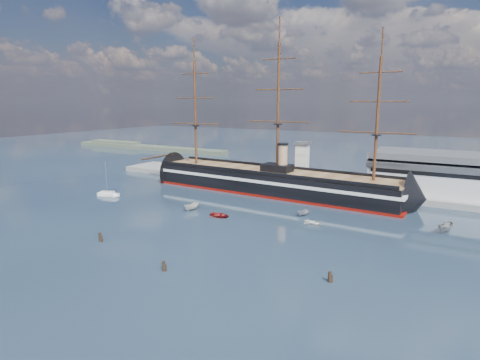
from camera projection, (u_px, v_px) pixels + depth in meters
The scene contains 15 objects.
ground at pixel (251, 207), 120.83m from camera, with size 600.00×600.00×0.00m, color #182435.
quay at pixel (322, 188), 146.43m from camera, with size 180.00×18.00×2.00m, color slate.
warehouse at pixel (476, 177), 124.61m from camera, with size 63.00×21.00×11.60m.
quay_tower at pixel (302, 162), 145.45m from camera, with size 5.00×5.00×15.00m.
shoreline at pixel (137, 146), 269.78m from camera, with size 120.00×10.00×4.00m.
warship at pixel (267, 181), 139.30m from camera, with size 113.26×20.62×53.94m.
sailboat at pixel (108, 194), 134.55m from camera, with size 7.61×4.16×11.69m.
motorboat_a at pixel (192, 210), 116.88m from camera, with size 6.35×2.33×2.54m, color beige.
motorboat_b at pixel (220, 217), 110.08m from camera, with size 3.69×1.48×1.72m, color maroon.
motorboat_c at pixel (304, 216), 111.21m from camera, with size 5.26×1.93×2.11m, color gray.
motorboat_e at pixel (313, 225), 103.40m from camera, with size 3.18×1.27×1.48m, color white.
motorboat_f at pixel (445, 233), 97.16m from camera, with size 7.19×2.64×2.88m, color gray.
piling_near_left at pixel (100, 242), 90.84m from camera, with size 0.64×0.64×2.86m, color black.
piling_near_mid at pixel (164, 271), 75.17m from camera, with size 0.64×0.64×2.67m, color black.
piling_far_right at pixel (329, 282), 70.59m from camera, with size 0.64×0.64×2.66m, color black.
Camera 1 is at (55.85, -62.84, 31.32)m, focal length 30.00 mm.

